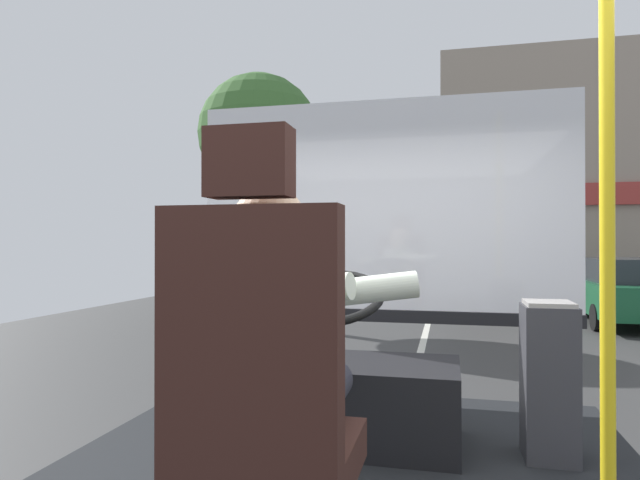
{
  "coord_description": "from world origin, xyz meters",
  "views": [
    {
      "loc": [
        0.43,
        -1.99,
        1.73
      ],
      "look_at": [
        -0.29,
        1.08,
        1.75
      ],
      "focal_mm": 30.54,
      "sensor_mm": 36.0,
      "label": 1
    }
  ],
  "objects_px": {
    "bus_driver": "(277,343)",
    "parked_car_red": "(548,269)",
    "driver_seat": "(262,408)",
    "parked_car_green": "(624,290)",
    "fare_box": "(549,380)",
    "parked_car_black": "(579,275)",
    "steering_console": "(346,397)",
    "handrail_pole": "(607,201)"
  },
  "relations": [
    {
      "from": "bus_driver",
      "to": "parked_car_red",
      "type": "relative_size",
      "value": 0.21
    },
    {
      "from": "parked_car_red",
      "to": "bus_driver",
      "type": "bearing_deg",
      "value": -101.35
    },
    {
      "from": "driver_seat",
      "to": "parked_car_green",
      "type": "height_order",
      "value": "driver_seat"
    },
    {
      "from": "fare_box",
      "to": "parked_car_green",
      "type": "relative_size",
      "value": 0.17
    },
    {
      "from": "driver_seat",
      "to": "fare_box",
      "type": "bearing_deg",
      "value": 53.24
    },
    {
      "from": "bus_driver",
      "to": "parked_car_black",
      "type": "relative_size",
      "value": 0.21
    },
    {
      "from": "parked_car_green",
      "to": "parked_car_black",
      "type": "bearing_deg",
      "value": 87.08
    },
    {
      "from": "steering_console",
      "to": "parked_car_green",
      "type": "height_order",
      "value": "steering_console"
    },
    {
      "from": "bus_driver",
      "to": "steering_console",
      "type": "height_order",
      "value": "bus_driver"
    },
    {
      "from": "bus_driver",
      "to": "driver_seat",
      "type": "bearing_deg",
      "value": -90.0
    },
    {
      "from": "parked_car_green",
      "to": "parked_car_black",
      "type": "height_order",
      "value": "parked_car_black"
    },
    {
      "from": "driver_seat",
      "to": "parked_car_red",
      "type": "height_order",
      "value": "driver_seat"
    },
    {
      "from": "driver_seat",
      "to": "parked_car_green",
      "type": "relative_size",
      "value": 0.3
    },
    {
      "from": "steering_console",
      "to": "parked_car_black",
      "type": "distance_m",
      "value": 16.4
    },
    {
      "from": "bus_driver",
      "to": "parked_car_green",
      "type": "xyz_separation_m",
      "value": [
        4.21,
        11.48,
        -0.7
      ]
    },
    {
      "from": "parked_car_green",
      "to": "parked_car_red",
      "type": "height_order",
      "value": "parked_car_green"
    },
    {
      "from": "driver_seat",
      "to": "steering_console",
      "type": "distance_m",
      "value": 1.29
    },
    {
      "from": "driver_seat",
      "to": "handrail_pole",
      "type": "height_order",
      "value": "handrail_pole"
    },
    {
      "from": "handrail_pole",
      "to": "steering_console",
      "type": "bearing_deg",
      "value": 138.38
    },
    {
      "from": "parked_car_green",
      "to": "bus_driver",
      "type": "bearing_deg",
      "value": -110.14
    },
    {
      "from": "parked_car_red",
      "to": "handrail_pole",
      "type": "bearing_deg",
      "value": -99.04
    },
    {
      "from": "handrail_pole",
      "to": "fare_box",
      "type": "relative_size",
      "value": 3.09
    },
    {
      "from": "bus_driver",
      "to": "parked_car_black",
      "type": "distance_m",
      "value": 17.5
    },
    {
      "from": "steering_console",
      "to": "parked_car_red",
      "type": "height_order",
      "value": "steering_console"
    },
    {
      "from": "parked_car_black",
      "to": "bus_driver",
      "type": "bearing_deg",
      "value": -104.87
    },
    {
      "from": "bus_driver",
      "to": "steering_console",
      "type": "relative_size",
      "value": 0.74
    },
    {
      "from": "parked_car_green",
      "to": "fare_box",
      "type": "bearing_deg",
      "value": -107.52
    },
    {
      "from": "parked_car_green",
      "to": "driver_seat",
      "type": "bearing_deg",
      "value": -109.93
    },
    {
      "from": "parked_car_black",
      "to": "parked_car_red",
      "type": "bearing_deg",
      "value": 90.44
    },
    {
      "from": "steering_console",
      "to": "handrail_pole",
      "type": "distance_m",
      "value": 1.57
    },
    {
      "from": "handrail_pole",
      "to": "bus_driver",
      "type": "bearing_deg",
      "value": -164.71
    },
    {
      "from": "steering_console",
      "to": "handrail_pole",
      "type": "bearing_deg",
      "value": -41.62
    },
    {
      "from": "driver_seat",
      "to": "parked_car_black",
      "type": "distance_m",
      "value": 17.62
    },
    {
      "from": "steering_console",
      "to": "parked_car_black",
      "type": "bearing_deg",
      "value": 74.12
    },
    {
      "from": "steering_console",
      "to": "parked_car_green",
      "type": "bearing_deg",
      "value": 67.88
    },
    {
      "from": "driver_seat",
      "to": "parked_car_red",
      "type": "relative_size",
      "value": 0.33
    },
    {
      "from": "steering_console",
      "to": "parked_car_black",
      "type": "relative_size",
      "value": 0.29
    },
    {
      "from": "driver_seat",
      "to": "fare_box",
      "type": "relative_size",
      "value": 1.78
    },
    {
      "from": "handrail_pole",
      "to": "parked_car_red",
      "type": "bearing_deg",
      "value": 80.96
    },
    {
      "from": "bus_driver",
      "to": "parked_car_red",
      "type": "height_order",
      "value": "bus_driver"
    },
    {
      "from": "parked_car_red",
      "to": "fare_box",
      "type": "bearing_deg",
      "value": -99.46
    },
    {
      "from": "parked_car_green",
      "to": "parked_car_red",
      "type": "distance_m",
      "value": 10.67
    }
  ]
}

